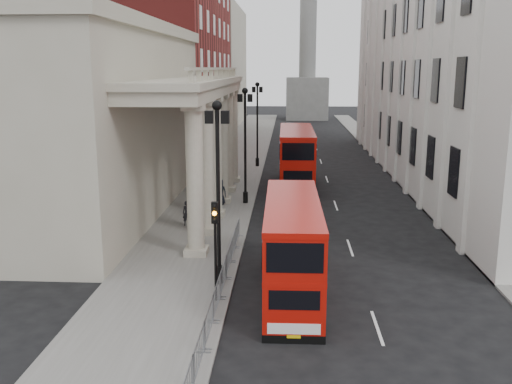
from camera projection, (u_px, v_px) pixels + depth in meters
The scene contains 19 objects.
ground at pixel (223, 324), 22.32m from camera, with size 260.00×260.00×0.00m, color black.
sidewalk_west at pixel (227, 177), 51.73m from camera, with size 6.00×140.00×0.12m, color slate.
sidewalk_east at pixel (411, 179), 50.82m from camera, with size 3.00×140.00×0.12m, color slate.
kerb at pixel (260, 178), 51.57m from camera, with size 0.20×140.00×0.14m, color slate.
portico_building at pixel (100, 124), 39.18m from camera, with size 9.00×28.00×12.00m, color #A19B87.
brick_building at pixel (179, 57), 67.37m from camera, with size 9.00×32.00×22.00m, color maroon.
west_building_far at pixel (214, 67), 98.80m from camera, with size 9.00×30.00×20.00m, color #A19B87.
east_building at pixel (444, 36), 49.98m from camera, with size 8.00×55.00×25.00m, color beige.
monument_column at pixel (308, 35), 108.32m from camera, with size 8.00×8.00×54.20m.
lamp_post_south at pixel (218, 181), 25.20m from camera, with size 1.05×0.44×8.32m.
lamp_post_mid at pixel (245, 138), 40.81m from camera, with size 1.05×0.44×8.32m.
lamp_post_north at pixel (257, 118), 56.42m from camera, with size 1.05×0.44×8.32m.
traffic_light at pixel (215, 233), 23.61m from camera, with size 0.28×0.33×4.30m.
crowd_barriers at pixel (220, 286), 24.36m from camera, with size 0.50×18.75×1.10m.
bus_near at pixel (292, 246), 24.89m from camera, with size 2.45×9.70×4.18m.
bus_far at pixel (296, 157), 47.31m from camera, with size 2.80×11.27×4.86m.
pedestrian_a at pixel (187, 213), 35.66m from camera, with size 0.57×0.37×1.55m, color black.
pedestrian_b at pixel (201, 206), 36.96m from camera, with size 0.87×0.68×1.79m, color black.
pedestrian_c at pixel (220, 192), 41.07m from camera, with size 0.91×0.59×1.87m, color black.
Camera 1 is at (2.48, -20.60, 9.80)m, focal length 40.00 mm.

